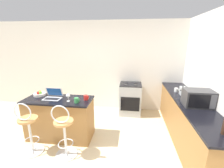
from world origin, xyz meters
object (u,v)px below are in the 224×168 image
Objects in this scene: laptop at (53,96)px; mug_white at (176,90)px; mug_red at (86,97)px; toaster at (185,92)px; wine_glass_short at (68,96)px; microwave at (198,98)px; stove_range at (130,99)px; bar_stool_near at (29,129)px; mug_green at (77,100)px; fruit_bowl at (40,94)px; bar_stool_far at (64,132)px.

laptop reaches higher than mug_white.
laptop is at bearing 179.46° from mug_red.
toaster reaches higher than wine_glass_short.
microwave reaches higher than wine_glass_short.
bar_stool_near is at bearing -134.35° from stove_range.
toaster is 2.83× the size of mug_green.
laptop reaches higher than mug_red.
fruit_bowl reaches higher than mug_green.
toaster reaches higher than fruit_bowl.
stove_range is at bearing 132.61° from microwave.
mug_white is at bearing 100.99° from microwave.
mug_red is 2.10m from mug_white.
mug_green is at bearing -163.44° from toaster.
microwave is 4.93× the size of mug_white.
mug_green is (0.57, -0.17, -0.00)m from laptop.
bar_stool_near is at bearing -155.33° from mug_white.
toaster is 1.89× the size of wine_glass_short.
laptop is at bearing -163.98° from mug_white.
bar_stool_far reaches higher than mug_white.
bar_stool_near is 2.12× the size of microwave.
bar_stool_near is 3.20m from mug_white.
fruit_bowl reaches higher than stove_range.
mug_green is 1.03× the size of mug_white.
microwave is at bearing 9.96° from bar_stool_near.
mug_green is (-2.24, -0.14, -0.10)m from microwave.
bar_stool_near is at bearing -153.48° from mug_green.
laptop is at bearing 179.44° from microwave.
toaster is at bearing 16.56° from mug_green.
wine_glass_short is at bearing -158.89° from mug_white.
toaster reaches higher than bar_stool_near.
mug_red is 0.35m from wine_glass_short.
stove_range is at bearing 39.18° from laptop.
bar_stool_near is 10.14× the size of mug_green.
bar_stool_far is 10.44× the size of mug_white.
stove_range is at bearing 58.48° from bar_stool_far.
mug_green is at bearing -125.02° from stove_range.
mug_red is 1.03× the size of mug_white.
microwave reaches higher than mug_white.
stove_range is 1.65m from mug_red.
stove_range is at bearing 54.98° from mug_green.
mug_white is at bearing 16.02° from laptop.
toaster is at bearing 94.88° from microwave.
bar_stool_near is 10.10× the size of mug_red.
laptop is at bearing 68.22° from bar_stool_near.
fruit_bowl is (-0.37, 0.10, -0.02)m from laptop.
bar_stool_near is 0.76m from laptop.
laptop reaches higher than wine_glass_short.
mug_red is (-2.11, 0.02, -0.10)m from microwave.
mug_red reaches higher than stove_range.
toaster reaches higher than mug_red.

